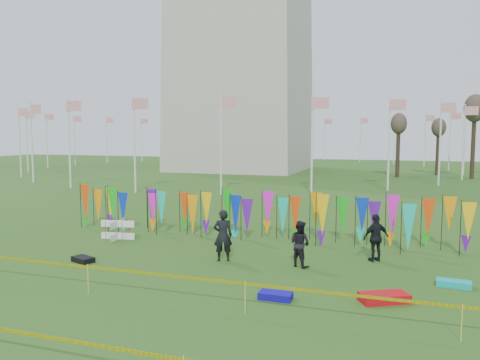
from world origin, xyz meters
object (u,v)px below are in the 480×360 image
(kite_bag_blue, at_px, (276,296))
(kite_bag_teal, at_px, (454,284))
(kite_bag_black, at_px, (83,259))
(box_kite, at_px, (118,230))
(person_mid, at_px, (300,244))
(person_left, at_px, (223,235))
(person_right, at_px, (376,238))
(kite_bag_red, at_px, (384,298))

(kite_bag_blue, xyz_separation_m, kite_bag_teal, (5.03, 2.90, -0.00))
(kite_bag_blue, bearing_deg, kite_bag_black, 168.87)
(box_kite, bearing_deg, kite_bag_blue, -30.83)
(person_mid, height_order, kite_bag_teal, person_mid)
(kite_bag_blue, distance_m, kite_bag_teal, 5.81)
(person_mid, height_order, kite_bag_black, person_mid)
(person_mid, xyz_separation_m, kite_bag_black, (-7.83, -2.06, -0.74))
(person_left, height_order, kite_bag_blue, person_left)
(kite_bag_blue, distance_m, kite_bag_black, 8.00)
(box_kite, xyz_separation_m, person_right, (11.32, -0.04, 0.45))
(person_left, xyz_separation_m, kite_bag_black, (-4.92, -1.85, -0.88))
(kite_bag_blue, relative_size, kite_bag_black, 1.12)
(person_mid, relative_size, kite_bag_red, 1.22)
(person_left, distance_m, kite_bag_blue, 4.57)
(box_kite, height_order, person_mid, person_mid)
(kite_bag_black, bearing_deg, kite_bag_teal, 6.00)
(kite_bag_blue, height_order, kite_bag_teal, kite_bag_blue)
(kite_bag_red, xyz_separation_m, kite_bag_black, (-10.85, 0.78, -0.03))
(person_mid, bearing_deg, person_right, -120.96)
(kite_bag_red, distance_m, kite_bag_teal, 2.95)
(box_kite, xyz_separation_m, kite_bag_black, (0.92, -3.69, -0.35))
(box_kite, xyz_separation_m, kite_bag_red, (11.77, -4.47, -0.33))
(kite_bag_blue, bearing_deg, person_right, 63.89)
(person_left, distance_m, person_right, 5.77)
(person_left, relative_size, person_mid, 1.17)
(kite_bag_black, bearing_deg, kite_bag_blue, -11.13)
(box_kite, relative_size, kite_bag_black, 1.05)
(box_kite, distance_m, person_right, 11.33)
(kite_bag_black, relative_size, kite_bag_teal, 0.84)
(person_left, relative_size, kite_bag_red, 1.43)
(kite_bag_blue, bearing_deg, person_left, 130.80)
(kite_bag_blue, distance_m, kite_bag_red, 3.09)
(person_left, xyz_separation_m, person_mid, (2.90, 0.21, -0.14))
(person_right, relative_size, kite_bag_black, 2.10)
(person_left, height_order, person_right, person_left)
(kite_bag_teal, bearing_deg, person_left, 176.43)
(kite_bag_teal, bearing_deg, person_right, 137.13)
(kite_bag_red, xyz_separation_m, kite_bag_teal, (2.03, 2.13, -0.03))
(kite_bag_red, bearing_deg, box_kite, 159.20)
(box_kite, relative_size, person_mid, 0.54)
(person_right, distance_m, kite_bag_blue, 5.85)
(box_kite, distance_m, kite_bag_black, 3.82)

